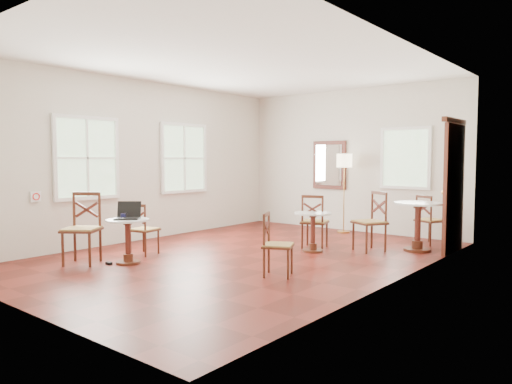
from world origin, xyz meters
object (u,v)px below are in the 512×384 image
chair_back_b (371,221)px  cafe_table_mid (313,227)px  cafe_table_near (128,236)px  floor_lamp (344,166)px  chair_mid_b (276,245)px  power_adapter (109,263)px  chair_mid_a (314,221)px  laptop (128,215)px  chair_near_b (82,228)px  cafe_table_back (418,221)px  chair_near_a (143,229)px  chair_back_a (429,220)px  mouse (124,219)px  navy_mug (123,216)px  water_glass (126,216)px

chair_back_b → cafe_table_mid: bearing=-108.7°
cafe_table_near → cafe_table_mid: (1.62, 2.48, -0.00)m
floor_lamp → chair_back_b: bearing=-48.4°
chair_mid_b → power_adapter: size_ratio=8.61×
chair_mid_a → laptop: (-1.51, -2.73, 0.26)m
cafe_table_mid → chair_back_b: (0.71, 0.67, 0.09)m
cafe_table_mid → chair_near_b: bearing=-126.4°
chair_near_b → power_adapter: chair_near_b is taller
chair_near_b → power_adapter: 0.65m
cafe_table_back → chair_near_a: chair_near_a is taller
power_adapter → chair_back_b: bearing=53.6°
chair_back_a → laptop: bearing=79.2°
laptop → power_adapter: size_ratio=4.67×
floor_lamp → mouse: size_ratio=16.82×
chair_back_a → navy_mug: bearing=79.6°
chair_near_b → floor_lamp: size_ratio=0.64×
floor_lamp → laptop: 4.76m
chair_near_b → laptop: chair_near_b is taller
cafe_table_near → floor_lamp: 4.85m
chair_mid_a → chair_mid_b: (0.67, -1.99, -0.05)m
chair_mid_a → laptop: bearing=42.9°
cafe_table_back → power_adapter: bearing=-128.9°
cafe_table_near → chair_mid_a: 3.14m
chair_near_a → mouse: chair_near_a is taller
chair_back_a → laptop: size_ratio=1.97×
cafe_table_near → mouse: 0.28m
chair_near_b → cafe_table_near: bearing=3.4°
laptop → navy_mug: (-0.01, -0.08, -0.02)m
chair_mid_b → chair_back_a: (0.73, 3.60, 0.03)m
chair_near_a → chair_mid_b: size_ratio=1.00×
chair_near_a → floor_lamp: floor_lamp is taller
floor_lamp → laptop: (-1.05, -4.59, -0.67)m
navy_mug → chair_mid_b: bearing=20.3°
chair_mid_a → power_adapter: 3.43m
chair_near_a → water_glass: size_ratio=8.10×
cafe_table_mid → chair_mid_a: bearing=117.9°
cafe_table_mid → chair_back_b: chair_back_b is taller
chair_near_b → cafe_table_mid: bearing=18.2°
chair_back_a → power_adapter: size_ratio=9.20×
cafe_table_near → chair_mid_a: size_ratio=0.71×
cafe_table_back → chair_back_a: 0.76m
cafe_table_mid → chair_near_b: 3.60m
chair_mid_a → floor_lamp: size_ratio=0.56×
chair_near_b → chair_back_a: size_ratio=1.18×
floor_lamp → water_glass: bearing=-102.5°
laptop → mouse: size_ratio=4.63×
chair_near_a → floor_lamp: (1.36, 4.09, 0.98)m
cafe_table_mid → mouse: size_ratio=6.70×
navy_mug → water_glass: 0.04m
chair_mid_b → chair_back_a: chair_back_a is taller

